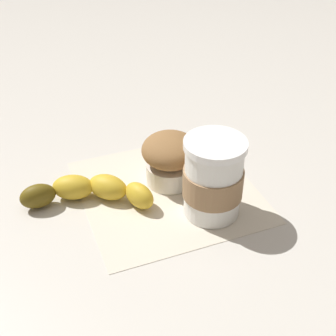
# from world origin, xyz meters

# --- Properties ---
(ground_plane) EXTENTS (3.00, 3.00, 0.00)m
(ground_plane) POSITION_xyz_m (0.00, 0.00, 0.00)
(ground_plane) COLOR beige
(paper_napkin) EXTENTS (0.32, 0.32, 0.00)m
(paper_napkin) POSITION_xyz_m (0.00, 0.00, 0.00)
(paper_napkin) COLOR beige
(paper_napkin) RESTS_ON ground_plane
(coffee_cup) EXTENTS (0.09, 0.09, 0.12)m
(coffee_cup) POSITION_xyz_m (-0.06, 0.05, 0.06)
(coffee_cup) COLOR white
(coffee_cup) RESTS_ON paper_napkin
(muffin) EXTENTS (0.09, 0.09, 0.08)m
(muffin) POSITION_xyz_m (-0.01, -0.03, 0.05)
(muffin) COLOR white
(muffin) RESTS_ON paper_napkin
(banana) EXTENTS (0.21, 0.09, 0.04)m
(banana) POSITION_xyz_m (0.12, 0.01, 0.02)
(banana) COLOR gold
(banana) RESTS_ON paper_napkin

